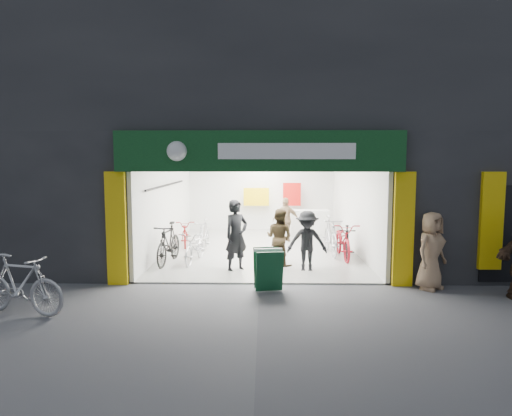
{
  "coord_description": "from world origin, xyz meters",
  "views": [
    {
      "loc": [
        0.11,
        -10.26,
        2.88
      ],
      "look_at": [
        -0.1,
        1.5,
        1.61
      ],
      "focal_mm": 32.0,
      "sensor_mm": 36.0,
      "label": 1
    }
  ],
  "objects_px": {
    "bike_left_front": "(195,247)",
    "sandwich_board": "(268,268)",
    "pedestrian_near": "(431,251)",
    "bike_right_front": "(347,243)",
    "parked_bike": "(20,284)"
  },
  "relations": [
    {
      "from": "bike_right_front",
      "to": "pedestrian_near",
      "type": "xyz_separation_m",
      "value": [
        1.3,
        -3.03,
        0.39
      ]
    },
    {
      "from": "bike_left_front",
      "to": "sandwich_board",
      "type": "distance_m",
      "value": 3.34
    },
    {
      "from": "bike_right_front",
      "to": "sandwich_board",
      "type": "height_order",
      "value": "bike_right_front"
    },
    {
      "from": "bike_right_front",
      "to": "sandwich_board",
      "type": "distance_m",
      "value": 3.96
    },
    {
      "from": "bike_right_front",
      "to": "pedestrian_near",
      "type": "relative_size",
      "value": 0.92
    },
    {
      "from": "bike_left_front",
      "to": "parked_bike",
      "type": "relative_size",
      "value": 0.89
    },
    {
      "from": "bike_left_front",
      "to": "bike_right_front",
      "type": "bearing_deg",
      "value": 15.56
    },
    {
      "from": "parked_bike",
      "to": "pedestrian_near",
      "type": "distance_m",
      "value": 8.41
    },
    {
      "from": "bike_right_front",
      "to": "sandwich_board",
      "type": "bearing_deg",
      "value": -115.62
    },
    {
      "from": "bike_right_front",
      "to": "parked_bike",
      "type": "height_order",
      "value": "parked_bike"
    },
    {
      "from": "bike_right_front",
      "to": "pedestrian_near",
      "type": "height_order",
      "value": "pedestrian_near"
    },
    {
      "from": "bike_left_front",
      "to": "bike_right_front",
      "type": "height_order",
      "value": "bike_right_front"
    },
    {
      "from": "pedestrian_near",
      "to": "sandwich_board",
      "type": "xyz_separation_m",
      "value": [
        -3.59,
        -0.2,
        -0.36
      ]
    },
    {
      "from": "sandwich_board",
      "to": "bike_right_front",
      "type": "bearing_deg",
      "value": 45.43
    },
    {
      "from": "parked_bike",
      "to": "sandwich_board",
      "type": "distance_m",
      "value": 4.89
    }
  ]
}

